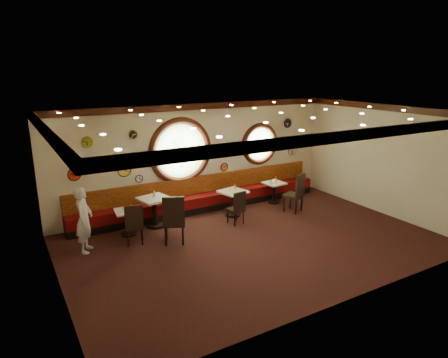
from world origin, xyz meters
TOP-DOWN VIEW (x-y plane):
  - floor at (0.00, 0.00)m, footprint 9.00×6.00m
  - ceiling at (0.00, 0.00)m, footprint 9.00×6.00m
  - wall_back at (0.00, 3.00)m, footprint 9.00×0.02m
  - wall_front at (0.00, -3.00)m, footprint 9.00×0.02m
  - wall_left at (-4.50, 0.00)m, footprint 0.02×6.00m
  - wall_right at (4.50, 0.00)m, footprint 0.02×6.00m
  - molding_back at (0.00, 2.95)m, footprint 9.00×0.10m
  - molding_front at (0.00, -2.95)m, footprint 9.00×0.10m
  - molding_left at (-4.45, 0.00)m, footprint 0.10×6.00m
  - molding_right at (4.45, 0.00)m, footprint 0.10×6.00m
  - banquette_base at (0.00, 2.72)m, footprint 8.00×0.55m
  - banquette_seat at (0.00, 2.72)m, footprint 8.00×0.55m
  - banquette_back at (0.00, 2.94)m, footprint 8.00×0.10m
  - porthole_left_glass at (-0.60, 3.00)m, footprint 1.66×0.02m
  - porthole_left_frame at (-0.60, 2.98)m, footprint 1.98×0.18m
  - porthole_left_ring at (-0.60, 2.95)m, footprint 1.61×0.03m
  - porthole_right_glass at (2.20, 3.00)m, footprint 1.10×0.02m
  - porthole_right_frame at (2.20, 2.98)m, footprint 1.38×0.18m
  - porthole_right_ring at (2.20, 2.95)m, footprint 1.09×0.03m
  - wall_clock_0 at (-2.00, 2.96)m, footprint 0.24×0.03m
  - wall_clock_1 at (3.30, 2.96)m, footprint 0.28×0.03m
  - wall_clock_2 at (0.85, 2.96)m, footprint 0.24×0.03m
  - wall_clock_3 at (-1.90, 2.96)m, footprint 0.20×0.03m
  - wall_clock_4 at (3.55, 2.96)m, footprint 0.34×0.03m
  - wall_clock_5 at (-3.60, 2.96)m, footprint 0.32×0.03m
  - wall_clock_6 at (-3.20, 2.96)m, footprint 0.26×0.03m
  - wall_clock_7 at (-2.30, 2.96)m, footprint 0.36×0.03m
  - table_a at (-2.55, 2.00)m, footprint 0.68×0.68m
  - table_b at (-1.76, 2.21)m, footprint 0.88×0.88m
  - table_c at (0.51, 1.86)m, footprint 0.81×0.81m
  - table_d at (2.26, 2.21)m, footprint 0.68×0.68m
  - chair_a at (-2.59, 1.36)m, footprint 0.53×0.53m
  - chair_b at (-1.74, 0.90)m, footprint 0.69×0.69m
  - chair_c at (0.28, 1.22)m, footprint 0.45×0.45m
  - chair_d at (2.32, 1.18)m, footprint 0.65×0.65m
  - condiment_a_salt at (-2.67, 2.02)m, footprint 0.03×0.03m
  - condiment_b_salt at (-1.78, 2.21)m, footprint 0.03×0.03m
  - condiment_c_salt at (0.43, 1.88)m, footprint 0.04×0.04m
  - condiment_d_salt at (2.20, 2.29)m, footprint 0.03×0.03m
  - condiment_a_pepper at (-2.51, 1.94)m, footprint 0.03×0.03m
  - condiment_b_pepper at (-1.74, 2.23)m, footprint 0.03×0.03m
  - condiment_c_pepper at (0.59, 1.84)m, footprint 0.04×0.04m
  - condiment_d_pepper at (2.28, 2.21)m, footprint 0.03×0.03m
  - condiment_a_bottle at (-2.45, 2.03)m, footprint 0.05×0.05m
  - condiment_b_bottle at (-1.69, 2.35)m, footprint 0.05×0.05m
  - condiment_c_bottle at (0.61, 1.94)m, footprint 0.06×0.06m
  - condiment_d_bottle at (2.35, 2.24)m, footprint 0.05×0.05m
  - waiter at (-3.70, 1.59)m, footprint 0.59×0.69m

SIDE VIEW (x-z plane):
  - floor at x=0.00m, z-range 0.00..0.00m
  - banquette_base at x=0.00m, z-range 0.00..0.20m
  - banquette_seat at x=0.00m, z-range 0.20..0.50m
  - table_d at x=2.26m, z-range 0.09..0.76m
  - table_a at x=-2.55m, z-range 0.09..0.76m
  - table_c at x=0.51m, z-range 0.10..0.86m
  - table_b at x=-1.76m, z-range 0.11..0.93m
  - chair_c at x=0.28m, z-range 0.25..0.84m
  - chair_a at x=-2.59m, z-range 0.27..0.91m
  - chair_d at x=2.32m, z-range 0.31..1.05m
  - condiment_d_pepper at x=2.28m, z-range 0.67..0.76m
  - condiment_d_salt at x=2.20m, z-range 0.67..0.76m
  - chair_b at x=-1.74m, z-range 0.33..1.11m
  - condiment_a_salt at x=-2.67m, z-range 0.68..0.76m
  - condiment_a_pepper at x=-2.51m, z-range 0.68..0.77m
  - banquette_back at x=0.00m, z-range 0.48..1.02m
  - condiment_a_bottle at x=-2.45m, z-range 0.68..0.83m
  - condiment_d_bottle at x=2.35m, z-range 0.67..0.85m
  - waiter at x=-3.70m, z-range 0.00..1.59m
  - condiment_c_salt at x=0.43m, z-range 0.76..0.86m
  - condiment_c_pepper at x=0.59m, z-range 0.76..0.87m
  - condiment_c_bottle at x=0.61m, z-range 0.76..0.94m
  - condiment_b_pepper at x=-1.74m, z-range 0.83..0.91m
  - condiment_b_salt at x=-1.78m, z-range 0.83..0.92m
  - condiment_b_bottle at x=-1.69m, z-range 0.83..0.99m
  - wall_clock_2 at x=0.85m, z-range 1.08..1.32m
  - wall_clock_3 at x=-1.90m, z-range 1.10..1.30m
  - wall_clock_4 at x=3.55m, z-range 1.28..1.62m
  - wall_clock_7 at x=-2.30m, z-range 1.32..1.68m
  - wall_clock_5 at x=-3.60m, z-range 1.39..1.71m
  - wall_back at x=0.00m, z-range 0.00..3.20m
  - wall_front at x=0.00m, z-range 0.00..3.20m
  - wall_left at x=-4.50m, z-range 0.00..3.20m
  - wall_right at x=4.50m, z-range 0.00..3.20m
  - porthole_right_ring at x=2.20m, z-range 1.26..2.34m
  - porthole_right_glass at x=2.20m, z-range 1.25..2.35m
  - porthole_right_frame at x=2.20m, z-range 1.11..2.49m
  - porthole_left_glass at x=-0.60m, z-range 1.02..2.68m
  - porthole_left_frame at x=-0.60m, z-range 0.86..2.84m
  - porthole_left_ring at x=-0.60m, z-range 1.04..2.66m
  - wall_clock_6 at x=-3.20m, z-range 2.22..2.48m
  - wall_clock_1 at x=3.30m, z-range 2.26..2.54m
  - wall_clock_0 at x=-2.00m, z-range 2.33..2.57m
  - molding_back at x=0.00m, z-range 3.02..3.20m
  - molding_front at x=0.00m, z-range 3.02..3.20m
  - molding_left at x=-4.45m, z-range 3.02..3.20m
  - molding_right at x=4.45m, z-range 3.02..3.20m
  - ceiling at x=0.00m, z-range 3.19..3.21m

